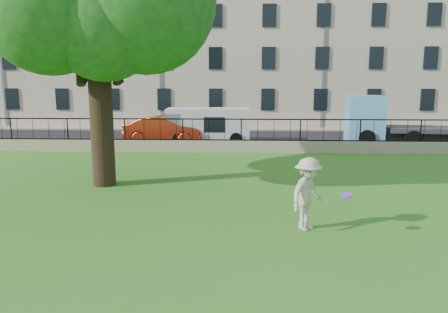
{
  "coord_description": "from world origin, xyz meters",
  "views": [
    {
      "loc": [
        0.04,
        -10.13,
        3.75
      ],
      "look_at": [
        -0.52,
        3.5,
        1.3
      ],
      "focal_mm": 35.0,
      "sensor_mm": 36.0,
      "label": 1
    }
  ],
  "objects_px": {
    "frisbee": "(346,195)",
    "blue_truck": "(405,120)",
    "white_van": "(208,125)",
    "man": "(308,194)",
    "red_sedan": "(164,130)"
  },
  "relations": [
    {
      "from": "man",
      "to": "white_van",
      "type": "xyz_separation_m",
      "value": [
        -3.66,
        14.95,
        0.09
      ]
    },
    {
      "from": "blue_truck",
      "to": "man",
      "type": "bearing_deg",
      "value": -111.95
    },
    {
      "from": "man",
      "to": "red_sedan",
      "type": "xyz_separation_m",
      "value": [
        -6.21,
        14.72,
        -0.15
      ]
    },
    {
      "from": "frisbee",
      "to": "white_van",
      "type": "distance_m",
      "value": 16.07
    },
    {
      "from": "man",
      "to": "frisbee",
      "type": "height_order",
      "value": "man"
    },
    {
      "from": "frisbee",
      "to": "blue_truck",
      "type": "height_order",
      "value": "blue_truck"
    },
    {
      "from": "man",
      "to": "red_sedan",
      "type": "bearing_deg",
      "value": 64.01
    },
    {
      "from": "red_sedan",
      "to": "white_van",
      "type": "bearing_deg",
      "value": -81.44
    },
    {
      "from": "frisbee",
      "to": "red_sedan",
      "type": "xyz_separation_m",
      "value": [
        -7.05,
        15.19,
        -0.26
      ]
    },
    {
      "from": "frisbee",
      "to": "blue_truck",
      "type": "relative_size",
      "value": 0.04
    },
    {
      "from": "man",
      "to": "white_van",
      "type": "distance_m",
      "value": 15.39
    },
    {
      "from": "frisbee",
      "to": "man",
      "type": "bearing_deg",
      "value": 150.72
    },
    {
      "from": "red_sedan",
      "to": "blue_truck",
      "type": "xyz_separation_m",
      "value": [
        13.98,
        0.24,
        0.61
      ]
    },
    {
      "from": "man",
      "to": "blue_truck",
      "type": "xyz_separation_m",
      "value": [
        7.77,
        14.95,
        0.46
      ]
    },
    {
      "from": "man",
      "to": "blue_truck",
      "type": "height_order",
      "value": "blue_truck"
    }
  ]
}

